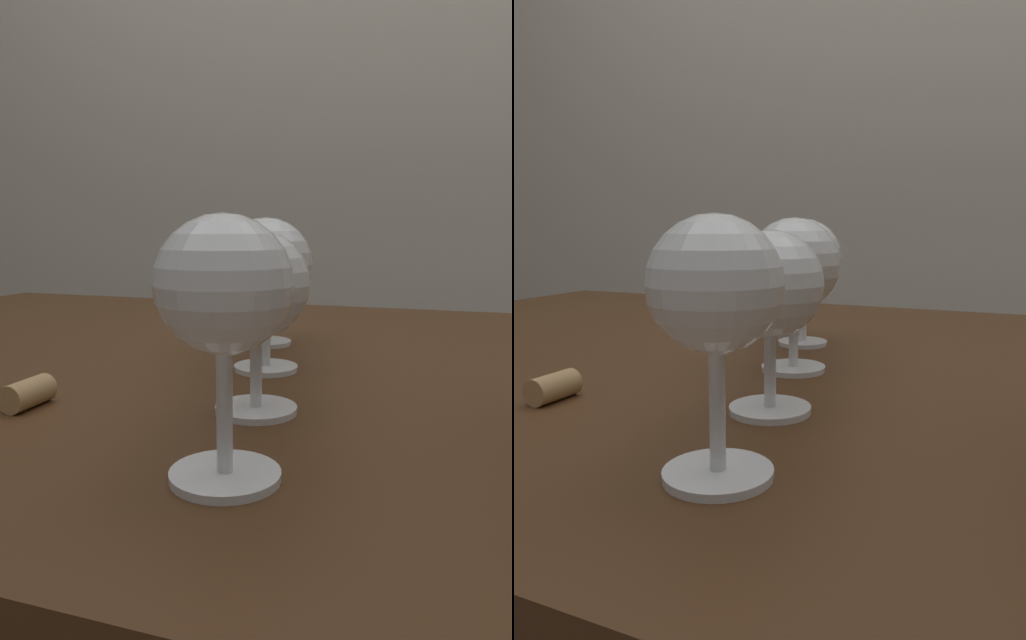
{
  "view_description": "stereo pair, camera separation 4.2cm",
  "coord_description": "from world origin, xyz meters",
  "views": [
    {
      "loc": [
        0.07,
        -0.58,
        0.89
      ],
      "look_at": [
        -0.06,
        -0.19,
        0.83
      ],
      "focal_mm": 32.07,
      "sensor_mm": 36.0,
      "label": 1
    },
    {
      "loc": [
        0.11,
        -0.56,
        0.89
      ],
      "look_at": [
        -0.06,
        -0.19,
        0.83
      ],
      "focal_mm": 32.07,
      "sensor_mm": 36.0,
      "label": 2
    }
  ],
  "objects": [
    {
      "name": "wine_glass_merlot",
      "position": [
        -0.06,
        -0.19,
        0.85
      ],
      "size": [
        0.08,
        0.08,
        0.14
      ],
      "color": "white",
      "rests_on": "dining_table"
    },
    {
      "name": "wine_glass_chardonnay",
      "position": [
        -0.09,
        -0.06,
        0.86
      ],
      "size": [
        0.09,
        0.09,
        0.15
      ],
      "color": "white",
      "rests_on": "dining_table"
    },
    {
      "name": "cork",
      "position": [
        -0.23,
        -0.23,
        0.77
      ],
      "size": [
        0.02,
        0.04,
        0.02
      ],
      "primitive_type": "cylinder",
      "rotation": [
        1.57,
        0.0,
        0.0
      ],
      "color": "tan",
      "rests_on": "dining_table"
    },
    {
      "name": "back_wall",
      "position": [
        0.0,
        1.03,
        1.3
      ],
      "size": [
        5.0,
        0.08,
        2.6
      ],
      "primitive_type": "cube",
      "color": "beige",
      "rests_on": "ground_plane"
    },
    {
      "name": "wine_glass_amber",
      "position": [
        -0.04,
        -0.3,
        0.86
      ],
      "size": [
        0.07,
        0.07,
        0.14
      ],
      "color": "white",
      "rests_on": "dining_table"
    },
    {
      "name": "wine_glass_port",
      "position": [
        -0.13,
        0.06,
        0.86
      ],
      "size": [
        0.09,
        0.09,
        0.15
      ],
      "color": "white",
      "rests_on": "dining_table"
    },
    {
      "name": "dining_table",
      "position": [
        0.0,
        0.0,
        0.67
      ],
      "size": [
        1.58,
        0.85,
        0.76
      ],
      "color": "#472B16",
      "rests_on": "ground_plane"
    }
  ]
}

